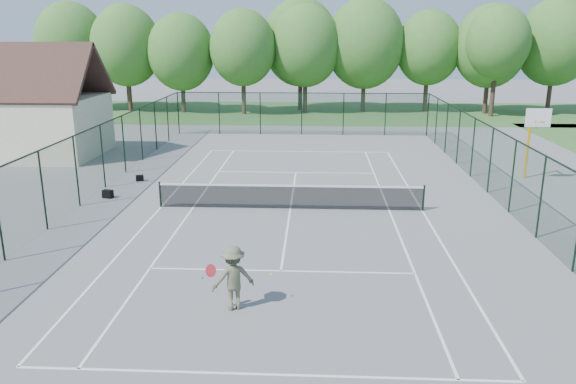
# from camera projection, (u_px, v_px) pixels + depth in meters

# --- Properties ---
(ground) EXTENTS (140.00, 140.00, 0.00)m
(ground) POSITION_uv_depth(u_px,v_px,m) (290.00, 209.00, 23.51)
(ground) COLOR slate
(ground) RESTS_ON ground
(grass_far) EXTENTS (80.00, 16.00, 0.01)m
(grass_far) POSITION_uv_depth(u_px,v_px,m) (305.00, 112.00, 52.34)
(grass_far) COLOR #3F6E31
(grass_far) RESTS_ON ground
(court_lines) EXTENTS (11.05, 23.85, 0.01)m
(court_lines) POSITION_uv_depth(u_px,v_px,m) (290.00, 209.00, 23.51)
(court_lines) COLOR white
(court_lines) RESTS_ON ground
(tennis_net) EXTENTS (11.08, 0.08, 1.10)m
(tennis_net) POSITION_uv_depth(u_px,v_px,m) (290.00, 196.00, 23.36)
(tennis_net) COLOR black
(tennis_net) RESTS_ON ground
(fence_enclosure) EXTENTS (18.05, 36.05, 3.02)m
(fence_enclosure) POSITION_uv_depth(u_px,v_px,m) (290.00, 173.00, 23.09)
(fence_enclosure) COLOR #1C3C26
(fence_enclosure) RESTS_ON ground
(utility_building) EXTENTS (8.60, 6.27, 6.63)m
(utility_building) POSITION_uv_depth(u_px,v_px,m) (27.00, 103.00, 33.03)
(utility_building) COLOR beige
(utility_building) RESTS_ON ground
(tree_line_far) EXTENTS (39.40, 6.40, 9.70)m
(tree_line_far) POSITION_uv_depth(u_px,v_px,m) (305.00, 46.00, 50.71)
(tree_line_far) COLOR #452E24
(tree_line_far) RESTS_ON ground
(basketball_goal) EXTENTS (1.20, 1.43, 3.65)m
(basketball_goal) POSITION_uv_depth(u_px,v_px,m) (534.00, 129.00, 27.38)
(basketball_goal) COLOR #CA8E03
(basketball_goal) RESTS_ON ground
(sports_bag_a) EXTENTS (0.50, 0.38, 0.36)m
(sports_bag_a) POSITION_uv_depth(u_px,v_px,m) (108.00, 194.00, 25.04)
(sports_bag_a) COLOR black
(sports_bag_a) RESTS_ON ground
(sports_bag_b) EXTENTS (0.43, 0.35, 0.29)m
(sports_bag_b) POSITION_uv_depth(u_px,v_px,m) (140.00, 178.00, 27.95)
(sports_bag_b) COLOR black
(sports_bag_b) RESTS_ON ground
(tennis_player) EXTENTS (1.88, 1.04, 1.77)m
(tennis_player) POSITION_uv_depth(u_px,v_px,m) (233.00, 278.00, 14.77)
(tennis_player) COLOR #5D6046
(tennis_player) RESTS_ON ground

